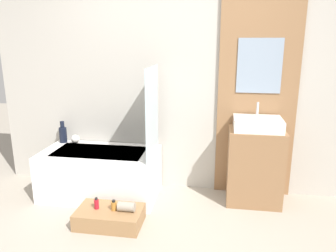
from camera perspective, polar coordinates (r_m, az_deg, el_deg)
The scene contains 12 objects.
wall_tiled_back at distance 3.71m, azimuth 1.26°, elevation 8.37°, with size 4.20×0.06×2.60m, color #B7B2A8.
wall_wood_accent at distance 3.64m, azimuth 15.45°, elevation 7.84°, with size 0.84×0.04×2.60m.
bathtub at distance 3.79m, azimuth -11.65°, elevation -8.03°, with size 1.27×0.68×0.52m.
glass_shower_screen at distance 3.38m, azimuth -2.78°, elevation 2.40°, with size 0.01×0.58×0.94m, color silver.
wooden_step_bench at distance 3.29m, azimuth -10.12°, elevation -15.32°, with size 0.62×0.38×0.16m, color #997047.
vanity_cabinet at distance 3.64m, azimuth 14.84°, elevation -6.79°, with size 0.57×0.42×0.81m, color #8E6642.
sink at distance 3.50m, azimuth 15.35°, elevation 0.37°, with size 0.49×0.38×0.27m.
vase_tall_dark at distance 4.10m, azimuth -17.82°, elevation -1.29°, with size 0.09×0.09×0.26m.
vase_round_light at distance 4.04m, azimuth -15.84°, elevation -2.18°, with size 0.10×0.10×0.10m, color silver.
bottle_soap_primary at distance 3.27m, azimuth -12.34°, elevation -13.08°, with size 0.04×0.04×0.11m.
bottle_soap_secondary at distance 3.21m, azimuth -9.42°, elevation -13.52°, with size 0.05×0.05×0.10m.
towel_roll at distance 3.18m, azimuth -7.23°, elevation -13.76°, with size 0.09×0.09×0.16m, color gray.
Camera 1 is at (0.50, -2.07, 1.72)m, focal length 35.00 mm.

